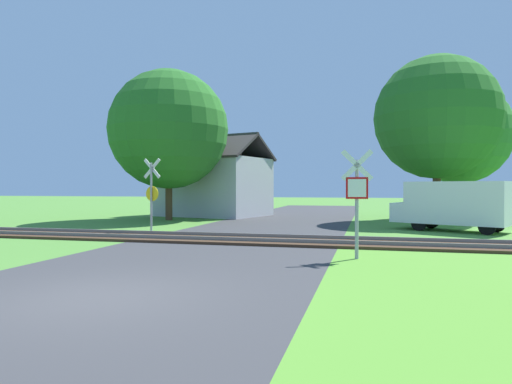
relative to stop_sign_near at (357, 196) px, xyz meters
The scene contains 10 objects.
ground_plane 7.38m from the stop_sign_near, 128.09° to the right, with size 160.00×160.00×0.00m, color #4C8433.
road_asphalt 5.99m from the stop_sign_near, 140.53° to the right, with size 7.55×80.00×0.01m, color #38383A.
rail_track 5.74m from the stop_sign_near, 143.71° to the left, with size 60.00×2.60×0.22m.
stop_sign_near is the anchor object (origin of this frame).
crossing_sign_far 10.04m from the stop_sign_near, 150.19° to the left, with size 0.87×0.21×3.23m.
house 19.99m from the stop_sign_near, 120.52° to the left, with size 8.22×7.11×5.62m.
tree_left 17.41m from the stop_sign_near, 132.20° to the left, with size 7.18×7.18×9.06m.
tree_right 16.17m from the stop_sign_near, 74.75° to the left, with size 7.08×7.08×9.54m.
tree_far 18.55m from the stop_sign_near, 71.77° to the left, with size 6.18×6.18×8.36m.
mail_truck 10.04m from the stop_sign_near, 66.40° to the left, with size 5.21×3.87×2.24m.
Camera 1 is at (4.74, -7.22, 1.99)m, focal length 32.00 mm.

